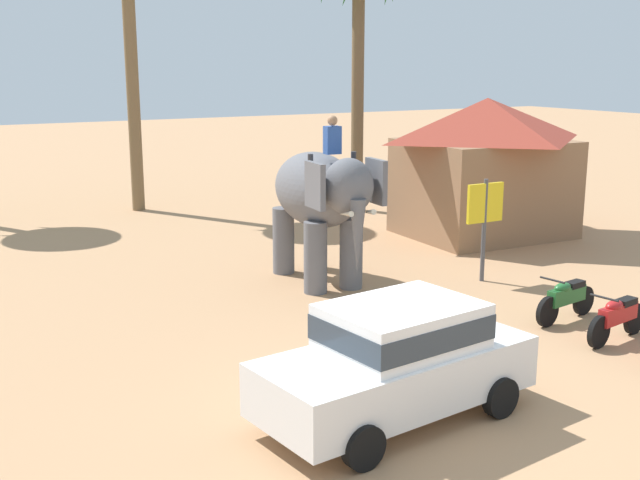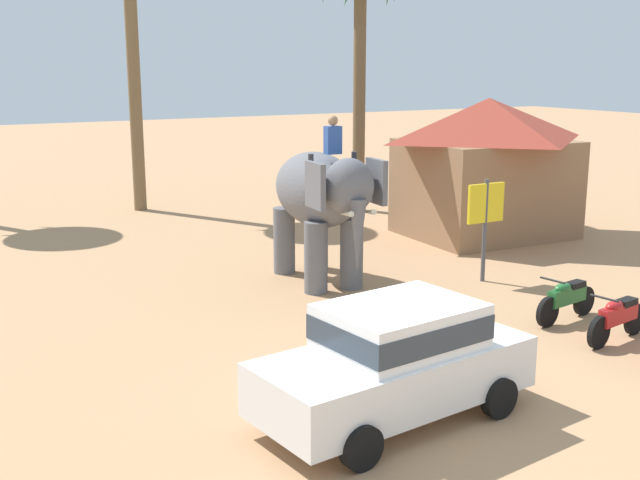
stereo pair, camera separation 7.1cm
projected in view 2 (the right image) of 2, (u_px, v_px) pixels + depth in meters
name	position (u px, v px, depth m)	size (l,w,h in m)	color
ground_plane	(409.00, 415.00, 11.45)	(120.00, 120.00, 0.00)	tan
car_sedan_foreground	(396.00, 357.00, 11.13)	(4.28, 2.25, 1.70)	white
elephant_with_mahout	(321.00, 198.00, 17.87)	(1.85, 3.93, 3.88)	slate
motorcycle_fourth_in_row	(618.00, 317.00, 14.36)	(1.79, 0.57, 0.94)	black
motorcycle_far_in_row	(567.00, 298.00, 15.50)	(1.79, 0.55, 0.94)	black
roadside_hut	(486.00, 163.00, 22.90)	(5.16, 4.39, 4.00)	#8C6647
signboard_yellow	(486.00, 210.00, 18.07)	(1.00, 0.10, 2.40)	#4C4C51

